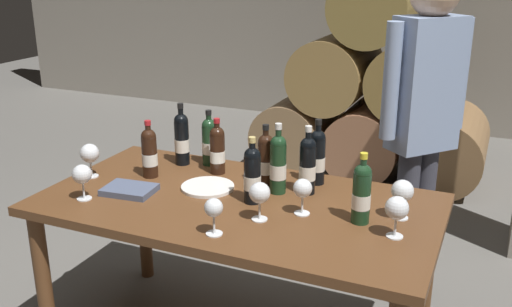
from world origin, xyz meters
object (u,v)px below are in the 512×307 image
wine_glass_5 (90,154)px  serving_plate (208,187)px  wine_bottle_3 (317,156)px  wine_bottle_6 (149,152)px  sommelier_presenting (424,111)px  wine_bottle_5 (182,138)px  wine_bottle_8 (307,165)px  tasting_notebook (129,190)px  wine_bottle_0 (278,163)px  wine_bottle_7 (361,193)px  wine_glass_2 (214,209)px  wine_glass_1 (397,209)px  wine_bottle_1 (266,159)px  dining_table (238,220)px  wine_bottle_4 (209,141)px  wine_glass_0 (402,192)px  wine_glass_4 (303,189)px  wine_glass_3 (260,194)px  wine_bottle_2 (252,174)px  wine_glass_6 (82,175)px  wine_bottle_9 (217,149)px

wine_glass_5 → serving_plate: (0.58, 0.09, -0.11)m
wine_bottle_3 → wine_bottle_6: (-0.75, -0.23, -0.01)m
sommelier_presenting → wine_glass_5: bearing=-151.1°
wine_bottle_3 → sommelier_presenting: bearing=47.0°
wine_bottle_5 → wine_bottle_8: wine_bottle_5 is taller
tasting_notebook → wine_bottle_5: bearing=81.0°
wine_bottle_3 → wine_bottle_8: wine_bottle_8 is taller
wine_bottle_0 → wine_bottle_7: 0.44m
wine_bottle_8 → wine_glass_2: (-0.19, -0.52, -0.03)m
wine_glass_1 → serving_plate: size_ratio=0.68×
wine_bottle_6 → wine_glass_1: 1.20m
wine_bottle_1 → wine_bottle_3: wine_bottle_3 is taller
dining_table → wine_bottle_4: 0.52m
wine_glass_0 → wine_glass_2: bearing=-145.5°
wine_bottle_6 → wine_glass_1: (1.18, -0.17, -0.01)m
wine_bottle_3 → wine_bottle_0: bearing=-125.6°
wine_glass_4 → serving_plate: (-0.48, 0.09, -0.10)m
wine_glass_0 → sommelier_presenting: size_ratio=0.09×
wine_bottle_4 → wine_glass_0: bearing=-14.4°
dining_table → wine_glass_3: (0.16, -0.14, 0.20)m
wine_bottle_6 → sommelier_presenting: (1.15, 0.66, 0.16)m
wine_bottle_5 → wine_bottle_7: wine_bottle_5 is taller
wine_bottle_1 → dining_table: bearing=-102.0°
dining_table → wine_bottle_4: wine_bottle_4 is taller
wine_bottle_2 → wine_glass_3: 0.18m
wine_glass_1 → wine_glass_6: (-1.30, -0.18, -0.00)m
sommelier_presenting → dining_table: bearing=-130.7°
wine_glass_4 → serving_plate: bearing=169.8°
wine_glass_1 → wine_glass_4: 0.39m
wine_bottle_7 → sommelier_presenting: bearing=81.6°
wine_bottle_5 → wine_glass_5: wine_bottle_5 is taller
wine_bottle_0 → wine_bottle_1: 0.10m
wine_bottle_4 → wine_glass_2: 0.78m
wine_bottle_6 → wine_bottle_9: wine_bottle_6 is taller
wine_bottle_6 → wine_bottle_1: bearing=11.9°
wine_glass_4 → wine_bottle_5: bearing=156.5°
dining_table → wine_bottle_9: bearing=131.1°
wine_glass_6 → wine_bottle_7: bearing=12.4°
wine_bottle_1 → wine_glass_2: size_ratio=1.97×
wine_bottle_2 → wine_glass_3: size_ratio=1.83×
wine_bottle_9 → wine_glass_1: (0.91, -0.34, -0.01)m
wine_glass_5 → wine_glass_6: 0.27m
dining_table → tasting_notebook: bearing=-166.3°
wine_bottle_1 → wine_glass_6: wine_bottle_1 is taller
dining_table → wine_glass_4: size_ratio=11.19×
wine_bottle_0 → wine_glass_5: wine_bottle_0 is taller
wine_bottle_1 → wine_bottle_4: bearing=158.0°
wine_bottle_4 → wine_bottle_6: 0.32m
wine_glass_4 → wine_bottle_7: bearing=4.3°
sommelier_presenting → wine_bottle_3: bearing=-133.0°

